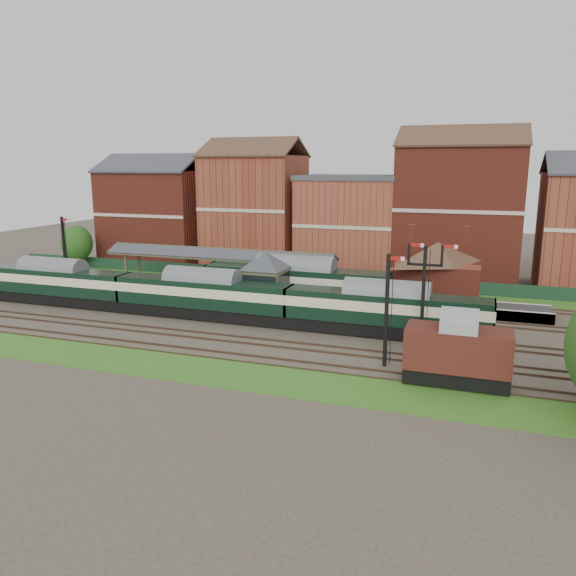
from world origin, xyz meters
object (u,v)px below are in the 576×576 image
(dmu_train, at_px, (203,294))
(semaphore_bracket, at_px, (424,291))
(goods_van_a, at_px, (457,352))
(signal_box, at_px, (265,281))
(platform_railcar, at_px, (296,283))

(dmu_train, bearing_deg, semaphore_bracket, -7.15)
(goods_van_a, bearing_deg, signal_box, 145.63)
(signal_box, relative_size, dmu_train, 0.12)
(signal_box, distance_m, semaphore_bracket, 16.16)
(semaphore_bracket, bearing_deg, dmu_train, 172.85)
(dmu_train, height_order, platform_railcar, platform_railcar)
(signal_box, bearing_deg, goods_van_a, -34.37)
(signal_box, height_order, platform_railcar, signal_box)
(signal_box, bearing_deg, platform_railcar, 59.17)
(dmu_train, distance_m, platform_railcar, 9.44)
(platform_railcar, bearing_deg, signal_box, -120.83)
(signal_box, xyz_separation_m, platform_railcar, (1.94, 3.25, -0.69))
(signal_box, height_order, goods_van_a, signal_box)
(dmu_train, bearing_deg, goods_van_a, -21.53)
(dmu_train, bearing_deg, platform_railcar, 43.56)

